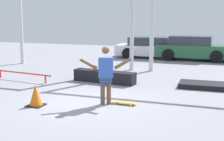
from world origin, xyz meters
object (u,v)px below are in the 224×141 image
grind_rail (22,74)px  parked_car_green (193,48)px  traffic_cone (36,95)px  skateboard (124,102)px  grind_box (104,77)px  parked_car_white (151,48)px  manual_pad (216,86)px  skateboarder (106,72)px

grind_rail → parked_car_green: parked_car_green is taller
traffic_cone → skateboard: bearing=22.6°
parked_car_green → traffic_cone: bearing=-105.6°
grind_rail → grind_box: bearing=12.6°
parked_car_white → traffic_cone: (-0.84, -11.95, -0.34)m
manual_pad → skateboarder: bearing=-133.2°
grind_box → parked_car_white: parked_car_white is taller
grind_box → skateboard: bearing=-58.5°
grind_box → grind_rail: 3.46m
parked_car_white → parked_car_green: (2.60, -0.19, 0.06)m
parked_car_white → parked_car_green: 2.60m
skateboarder → skateboard: (0.53, 0.16, -0.91)m
skateboard → skateboarder: bearing=-162.2°
skateboard → grind_box: size_ratio=0.29×
grind_box → parked_car_green: size_ratio=0.58×
manual_pad → traffic_cone: bearing=-140.3°
manual_pad → parked_car_green: size_ratio=0.60×
grind_rail → manual_pad: bearing=8.3°
manual_pad → parked_car_green: (-1.57, 7.60, 0.62)m
skateboard → manual_pad: manual_pad is taller
grind_box → parked_car_white: size_ratio=0.56×
skateboarder → manual_pad: 4.62m
skateboarder → traffic_cone: size_ratio=2.73×
parked_car_white → parked_car_green: bearing=-7.3°
skateboarder → grind_box: 3.25m
skateboarder → grind_box: (-1.17, 2.94, -0.74)m
grind_box → skateboarder: bearing=-68.3°
grind_box → parked_car_green: (2.71, 7.97, 0.48)m
skateboard → parked_car_green: (1.01, 10.75, 0.65)m
traffic_cone → grind_rail: bearing=131.1°
grind_box → parked_car_green: 8.43m
manual_pad → traffic_cone: (-5.00, -4.16, 0.22)m
grind_box → parked_car_white: 8.17m
parked_car_white → skateboard: bearing=-84.9°
manual_pad → parked_car_white: (-4.16, 7.79, 0.56)m
traffic_cone → skateboarder: bearing=24.3°
skateboard → traffic_cone: size_ratio=1.18×
traffic_cone → parked_car_green: bearing=73.7°
parked_car_white → skateboarder: bearing=-87.8°
grind_rail → traffic_cone: traffic_cone is taller
skateboarder → grind_rail: (-4.55, 2.19, -0.70)m
grind_box → traffic_cone: traffic_cone is taller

